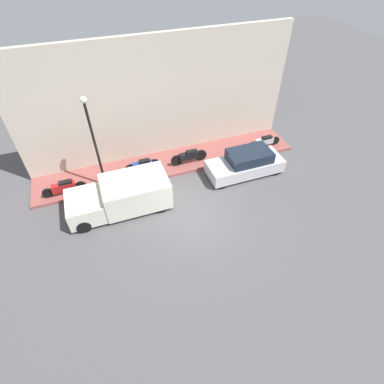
{
  "coord_description": "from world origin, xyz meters",
  "views": [
    {
      "loc": [
        -8.94,
        3.45,
        10.71
      ],
      "look_at": [
        1.13,
        -0.22,
        0.6
      ],
      "focal_mm": 28.0,
      "sensor_mm": 36.0,
      "label": 1
    }
  ],
  "objects_px": {
    "scooter_silver": "(264,141)",
    "motorcycle_red": "(64,187)",
    "delivery_van": "(121,196)",
    "streetlamp": "(93,135)",
    "parked_car": "(246,163)",
    "motorcycle_black": "(189,156)",
    "motorcycle_blue": "(143,166)"
  },
  "relations": [
    {
      "from": "parked_car",
      "to": "scooter_silver",
      "type": "bearing_deg",
      "value": -51.87
    },
    {
      "from": "motorcycle_black",
      "to": "motorcycle_red",
      "type": "distance_m",
      "value": 6.78
    },
    {
      "from": "motorcycle_black",
      "to": "motorcycle_blue",
      "type": "relative_size",
      "value": 1.07
    },
    {
      "from": "motorcycle_black",
      "to": "motorcycle_red",
      "type": "bearing_deg",
      "value": 92.19
    },
    {
      "from": "delivery_van",
      "to": "streetlamp",
      "type": "xyz_separation_m",
      "value": [
        1.81,
        0.58,
        2.42
      ]
    },
    {
      "from": "scooter_silver",
      "to": "motorcycle_red",
      "type": "distance_m",
      "value": 11.58
    },
    {
      "from": "motorcycle_black",
      "to": "motorcycle_blue",
      "type": "height_order",
      "value": "motorcycle_black"
    },
    {
      "from": "parked_car",
      "to": "scooter_silver",
      "type": "xyz_separation_m",
      "value": [
        1.68,
        -2.14,
        -0.13
      ]
    },
    {
      "from": "parked_car",
      "to": "scooter_silver",
      "type": "height_order",
      "value": "parked_car"
    },
    {
      "from": "scooter_silver",
      "to": "motorcycle_black",
      "type": "distance_m",
      "value": 4.8
    },
    {
      "from": "scooter_silver",
      "to": "streetlamp",
      "type": "relative_size",
      "value": 0.43
    },
    {
      "from": "delivery_van",
      "to": "motorcycle_black",
      "type": "relative_size",
      "value": 2.26
    },
    {
      "from": "scooter_silver",
      "to": "motorcycle_red",
      "type": "height_order",
      "value": "motorcycle_red"
    },
    {
      "from": "parked_car",
      "to": "motorcycle_blue",
      "type": "height_order",
      "value": "parked_car"
    },
    {
      "from": "motorcycle_blue",
      "to": "motorcycle_red",
      "type": "bearing_deg",
      "value": 94.66
    },
    {
      "from": "delivery_van",
      "to": "streetlamp",
      "type": "height_order",
      "value": "streetlamp"
    },
    {
      "from": "delivery_van",
      "to": "motorcycle_blue",
      "type": "relative_size",
      "value": 2.42
    },
    {
      "from": "delivery_van",
      "to": "motorcycle_blue",
      "type": "height_order",
      "value": "delivery_van"
    },
    {
      "from": "delivery_van",
      "to": "motorcycle_black",
      "type": "xyz_separation_m",
      "value": [
        2.1,
        -4.21,
        -0.21
      ]
    },
    {
      "from": "parked_car",
      "to": "motorcycle_red",
      "type": "distance_m",
      "value": 9.56
    },
    {
      "from": "motorcycle_black",
      "to": "motorcycle_blue",
      "type": "bearing_deg",
      "value": 88.35
    },
    {
      "from": "parked_car",
      "to": "motorcycle_black",
      "type": "bearing_deg",
      "value": 56.61
    },
    {
      "from": "parked_car",
      "to": "motorcycle_blue",
      "type": "distance_m",
      "value": 5.62
    },
    {
      "from": "motorcycle_blue",
      "to": "streetlamp",
      "type": "relative_size",
      "value": 0.4
    },
    {
      "from": "motorcycle_red",
      "to": "streetlamp",
      "type": "bearing_deg",
      "value": -90.91
    },
    {
      "from": "delivery_van",
      "to": "motorcycle_black",
      "type": "height_order",
      "value": "delivery_van"
    },
    {
      "from": "delivery_van",
      "to": "streetlamp",
      "type": "relative_size",
      "value": 0.97
    },
    {
      "from": "streetlamp",
      "to": "scooter_silver",
      "type": "bearing_deg",
      "value": -88.71
    },
    {
      "from": "scooter_silver",
      "to": "motorcycle_red",
      "type": "bearing_deg",
      "value": 90.91
    },
    {
      "from": "delivery_van",
      "to": "motorcycle_blue",
      "type": "bearing_deg",
      "value": -35.41
    },
    {
      "from": "parked_car",
      "to": "streetlamp",
      "type": "xyz_separation_m",
      "value": [
        1.46,
        7.44,
        2.56
      ]
    },
    {
      "from": "delivery_van",
      "to": "motorcycle_black",
      "type": "bearing_deg",
      "value": -63.44
    }
  ]
}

